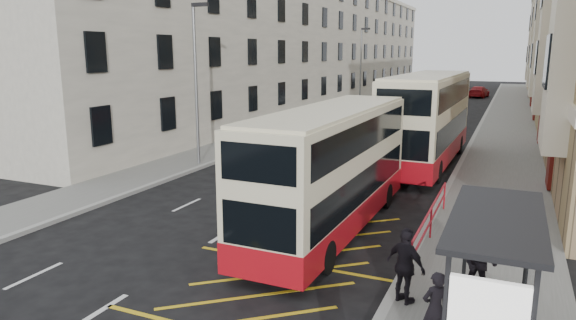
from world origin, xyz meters
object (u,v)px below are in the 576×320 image
at_px(double_decker_rear, 428,119).
at_px(car_red, 479,92).
at_px(street_lamp_far, 361,63).
at_px(car_silver, 400,93).
at_px(car_dark, 420,87).
at_px(pedestrian_mid, 480,264).
at_px(white_van, 396,102).
at_px(bus_shelter, 502,261).
at_px(street_lamp_near, 197,76).
at_px(pedestrian_far, 406,266).
at_px(double_decker_front, 332,169).
at_px(pedestrian_near, 435,308).

bearing_deg(double_decker_rear, car_red, 91.64).
bearing_deg(street_lamp_far, car_silver, 84.76).
bearing_deg(car_red, car_silver, 35.78).
relative_size(car_silver, car_dark, 0.91).
distance_m(pedestrian_mid, white_van, 42.25).
height_order(bus_shelter, pedestrian_mid, bus_shelter).
bearing_deg(street_lamp_far, double_decker_rear, -66.84).
relative_size(street_lamp_near, white_van, 1.56).
height_order(pedestrian_mid, pedestrian_far, pedestrian_far).
bearing_deg(double_decker_front, car_dark, 97.91).
distance_m(bus_shelter, pedestrian_mid, 2.90).
relative_size(street_lamp_near, double_decker_front, 0.78).
distance_m(double_decker_front, pedestrian_far, 5.56).
bearing_deg(pedestrian_mid, car_red, 101.50).
bearing_deg(pedestrian_near, bus_shelter, 138.49).
relative_size(double_decker_front, pedestrian_far, 5.71).
bearing_deg(pedestrian_mid, double_decker_rear, 111.31).
distance_m(bus_shelter, double_decker_front, 7.96).
bearing_deg(car_red, street_lamp_near, 85.04).
bearing_deg(white_van, pedestrian_far, -64.69).
distance_m(street_lamp_far, pedestrian_mid, 42.41).
bearing_deg(street_lamp_far, bus_shelter, -70.88).
bearing_deg(bus_shelter, car_silver, 103.39).
bearing_deg(car_red, bus_shelter, 101.03).
bearing_deg(car_dark, double_decker_rear, -80.39).
xyz_separation_m(pedestrian_near, pedestrian_far, (-0.87, 1.51, 0.14)).
height_order(street_lamp_near, car_dark, street_lamp_near).
bearing_deg(bus_shelter, street_lamp_far, 109.12).
bearing_deg(pedestrian_near, car_red, -124.39).
relative_size(bus_shelter, double_decker_rear, 0.36).
height_order(bus_shelter, white_van, bus_shelter).
bearing_deg(car_dark, car_red, -36.61).
distance_m(pedestrian_near, car_red, 61.34).
xyz_separation_m(pedestrian_mid, white_van, (-10.71, 40.87, -0.25)).
bearing_deg(street_lamp_far, double_decker_front, -75.53).
bearing_deg(car_dark, pedestrian_near, -80.51).
bearing_deg(street_lamp_far, pedestrian_near, -72.22).
bearing_deg(car_dark, car_silver, -93.00).
bearing_deg(pedestrian_near, car_dark, -117.47).
relative_size(car_silver, car_red, 0.78).
bearing_deg(double_decker_rear, car_silver, 104.87).
bearing_deg(double_decker_front, street_lamp_near, 146.44).
relative_size(pedestrian_far, car_red, 0.37).
bearing_deg(bus_shelter, pedestrian_mid, 100.08).
xyz_separation_m(street_lamp_far, pedestrian_near, (13.57, -42.31, -3.72)).
distance_m(street_lamp_far, pedestrian_near, 44.59).
bearing_deg(double_decker_front, street_lamp_far, 105.35).
distance_m(street_lamp_far, pedestrian_far, 42.88).
relative_size(white_van, car_dark, 1.23).
bearing_deg(white_van, bus_shelter, -62.64).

